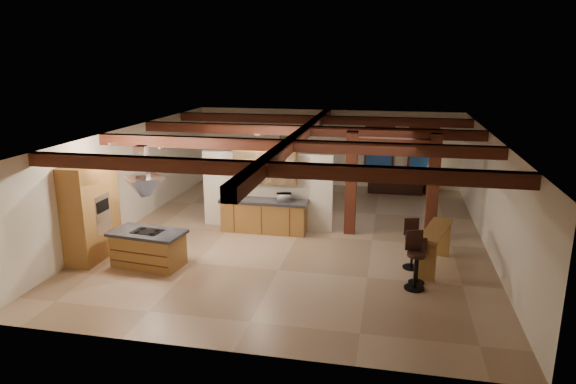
# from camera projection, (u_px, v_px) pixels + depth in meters

# --- Properties ---
(ground) EXTENTS (12.00, 12.00, 0.00)m
(ground) POSITION_uv_depth(u_px,v_px,m) (298.00, 235.00, 14.39)
(ground) COLOR tan
(ground) RESTS_ON ground
(room_walls) EXTENTS (12.00, 12.00, 12.00)m
(room_walls) POSITION_uv_depth(u_px,v_px,m) (298.00, 173.00, 13.93)
(room_walls) COLOR silver
(room_walls) RESTS_ON ground
(ceiling_beams) EXTENTS (10.00, 12.00, 0.28)m
(ceiling_beams) POSITION_uv_depth(u_px,v_px,m) (298.00, 138.00, 13.68)
(ceiling_beams) COLOR #411610
(ceiling_beams) RESTS_ON room_walls
(timber_posts) EXTENTS (2.50, 0.30, 2.90)m
(timber_posts) POSITION_uv_depth(u_px,v_px,m) (392.00, 174.00, 13.92)
(timber_posts) COLOR #411610
(timber_posts) RESTS_ON ground
(partition_wall) EXTENTS (3.80, 0.18, 2.20)m
(partition_wall) POSITION_uv_depth(u_px,v_px,m) (267.00, 191.00, 14.77)
(partition_wall) COLOR silver
(partition_wall) RESTS_ON ground
(pantry_cabinet) EXTENTS (0.67, 1.60, 2.40)m
(pantry_cabinet) POSITION_uv_depth(u_px,v_px,m) (91.00, 211.00, 12.52)
(pantry_cabinet) COLOR olive
(pantry_cabinet) RESTS_ON ground
(back_counter) EXTENTS (2.50, 0.66, 0.94)m
(back_counter) POSITION_uv_depth(u_px,v_px,m) (264.00, 216.00, 14.56)
(back_counter) COLOR olive
(back_counter) RESTS_ON ground
(upper_display_cabinet) EXTENTS (1.80, 0.36, 0.95)m
(upper_display_cabinet) POSITION_uv_depth(u_px,v_px,m) (265.00, 167.00, 14.40)
(upper_display_cabinet) COLOR olive
(upper_display_cabinet) RESTS_ON partition_wall
(range_hood) EXTENTS (1.10, 1.10, 1.40)m
(range_hood) POSITION_uv_depth(u_px,v_px,m) (144.00, 193.00, 11.88)
(range_hood) COLOR silver
(range_hood) RESTS_ON room_walls
(back_windows) EXTENTS (2.70, 0.07, 1.70)m
(back_windows) POSITION_uv_depth(u_px,v_px,m) (401.00, 149.00, 19.07)
(back_windows) COLOR #411610
(back_windows) RESTS_ON room_walls
(framed_art) EXTENTS (0.65, 0.05, 0.85)m
(framed_art) POSITION_uv_depth(u_px,v_px,m) (288.00, 140.00, 19.86)
(framed_art) COLOR #411610
(framed_art) RESTS_ON room_walls
(recessed_cans) EXTENTS (3.16, 2.46, 0.03)m
(recessed_cans) POSITION_uv_depth(u_px,v_px,m) (180.00, 142.00, 12.31)
(recessed_cans) COLOR silver
(recessed_cans) RESTS_ON room_walls
(kitchen_island) EXTENTS (1.84, 1.13, 0.86)m
(kitchen_island) POSITION_uv_depth(u_px,v_px,m) (148.00, 248.00, 12.22)
(kitchen_island) COLOR olive
(kitchen_island) RESTS_ON ground
(dining_table) EXTENTS (1.86, 1.09, 0.64)m
(dining_table) POSITION_uv_depth(u_px,v_px,m) (296.00, 201.00, 16.58)
(dining_table) COLOR #381C0E
(dining_table) RESTS_ON ground
(sofa) EXTENTS (1.96, 0.79, 0.57)m
(sofa) POSITION_uv_depth(u_px,v_px,m) (395.00, 185.00, 18.86)
(sofa) COLOR black
(sofa) RESTS_ON ground
(microwave) EXTENTS (0.45, 0.35, 0.22)m
(microwave) POSITION_uv_depth(u_px,v_px,m) (284.00, 197.00, 14.30)
(microwave) COLOR silver
(microwave) RESTS_ON back_counter
(bar_counter) EXTENTS (0.94, 1.90, 0.97)m
(bar_counter) POSITION_uv_depth(u_px,v_px,m) (435.00, 241.00, 12.04)
(bar_counter) COLOR olive
(bar_counter) RESTS_ON ground
(side_table) EXTENTS (0.51, 0.51, 0.58)m
(side_table) POSITION_uv_depth(u_px,v_px,m) (431.00, 185.00, 18.71)
(side_table) COLOR #411610
(side_table) RESTS_ON ground
(table_lamp) EXTENTS (0.28, 0.28, 0.33)m
(table_lamp) POSITION_uv_depth(u_px,v_px,m) (432.00, 171.00, 18.57)
(table_lamp) COLOR black
(table_lamp) RESTS_ON side_table
(bar_stool_a) EXTENTS (0.46, 0.48, 1.27)m
(bar_stool_a) POSITION_uv_depth(u_px,v_px,m) (415.00, 260.00, 10.95)
(bar_stool_a) COLOR black
(bar_stool_a) RESTS_ON ground
(bar_stool_b) EXTENTS (0.36, 0.38, 1.02)m
(bar_stool_b) POSITION_uv_depth(u_px,v_px,m) (418.00, 261.00, 11.25)
(bar_stool_b) COLOR black
(bar_stool_b) RESTS_ON ground
(bar_stool_c) EXTENTS (0.43, 0.44, 1.18)m
(bar_stool_c) POSITION_uv_depth(u_px,v_px,m) (412.00, 244.00, 12.04)
(bar_stool_c) COLOR black
(bar_stool_c) RESTS_ON ground
(dining_chairs) EXTENTS (1.69, 1.69, 1.07)m
(dining_chairs) POSITION_uv_depth(u_px,v_px,m) (296.00, 194.00, 16.52)
(dining_chairs) COLOR #411610
(dining_chairs) RESTS_ON ground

